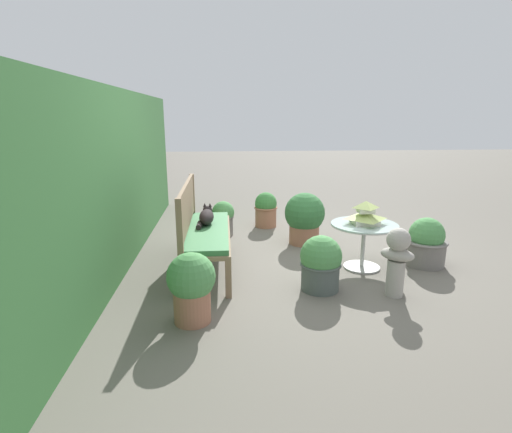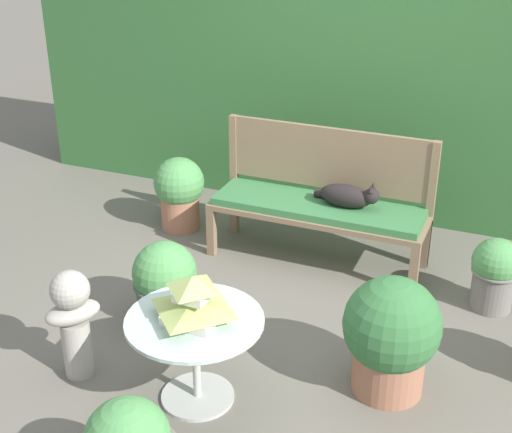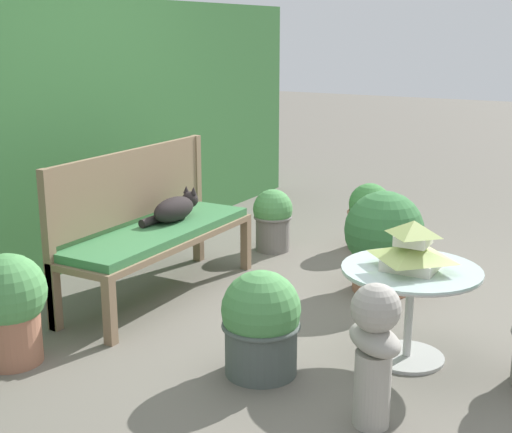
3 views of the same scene
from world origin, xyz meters
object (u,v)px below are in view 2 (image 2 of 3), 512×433
garden_bust (73,317)px  potted_plant_table_far (495,273)px  pagoda_birdhouse (194,301)px  potted_plant_hedge_corner (179,191)px  cat (348,196)px  patio_table (195,336)px  garden_bench (318,211)px  potted_plant_table_near (165,283)px  potted_plant_patio_mid (391,335)px

garden_bust → potted_plant_table_far: bearing=-15.8°
pagoda_birdhouse → potted_plant_hedge_corner: size_ratio=0.60×
cat → potted_plant_table_far: 1.12m
potted_plant_table_far → potted_plant_hedge_corner: bearing=174.0°
cat → patio_table: cat is taller
potted_plant_hedge_corner → patio_table: bearing=-59.5°
garden_bench → cat: cat is taller
pagoda_birdhouse → potted_plant_table_far: (1.39, 1.57, -0.37)m
potted_plant_table_near → potted_plant_hedge_corner: bearing=114.2°
potted_plant_hedge_corner → potted_plant_table_near: bearing=-65.8°
pagoda_birdhouse → potted_plant_table_far: 2.13m
pagoda_birdhouse → garden_bust: 0.77m
cat → potted_plant_patio_mid: size_ratio=0.72×
potted_plant_table_near → potted_plant_table_far: (1.92, 0.96, -0.01)m
garden_bench → potted_plant_table_far: 1.30m
garden_bench → potted_plant_hedge_corner: (-1.19, 0.10, -0.08)m
patio_table → potted_plant_table_far: 2.11m
potted_plant_table_near → garden_bench: bearing=60.1°
pagoda_birdhouse → garden_bust: size_ratio=0.54×
garden_bench → cat: (0.21, 0.03, 0.15)m
potted_plant_table_far → potted_plant_patio_mid: (-0.45, -1.09, 0.09)m
garden_bench → potted_plant_table_near: bearing=-119.9°
cat → potted_plant_table_near: size_ratio=0.90×
potted_plant_table_near → potted_plant_patio_mid: (1.48, -0.13, 0.09)m
garden_bust → potted_plant_table_near: 0.72m
potted_plant_hedge_corner → potted_plant_table_far: (2.47, -0.26, -0.06)m
garden_bust → potted_plant_table_far: 2.69m
garden_bust → potted_plant_hedge_corner: (-0.35, 1.90, -0.06)m
pagoda_birdhouse → potted_plant_patio_mid: size_ratio=0.52×
garden_bench → potted_plant_hedge_corner: size_ratio=2.62×
garden_bench → garden_bust: bearing=-115.0°
pagoda_birdhouse → potted_plant_table_far: bearing=48.5°
patio_table → garden_bench: bearing=86.2°
patio_table → garden_bust: 0.73m
potted_plant_hedge_corner → potted_plant_table_far: bearing=-6.0°
potted_plant_hedge_corner → potted_plant_table_near: 1.34m
patio_table → potted_plant_table_near: (-0.53, 0.61, -0.14)m
patio_table → pagoda_birdhouse: size_ratio=2.03×
garden_bench → potted_plant_hedge_corner: 1.20m
garden_bench → potted_plant_table_far: size_ratio=3.15×
cat → potted_plant_hedge_corner: size_ratio=0.82×
patio_table → potted_plant_patio_mid: potted_plant_patio_mid is taller
cat → potted_plant_table_far: (1.06, -0.19, -0.29)m
cat → potted_plant_patio_mid: (0.62, -1.28, -0.20)m
garden_bench → patio_table: size_ratio=2.14×
pagoda_birdhouse → potted_plant_patio_mid: pagoda_birdhouse is taller
garden_bust → potted_plant_table_far: garden_bust is taller
potted_plant_hedge_corner → potted_plant_table_near: potted_plant_hedge_corner is taller
potted_plant_patio_mid → patio_table: bearing=-152.9°
potted_plant_patio_mid → potted_plant_table_near: bearing=175.0°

